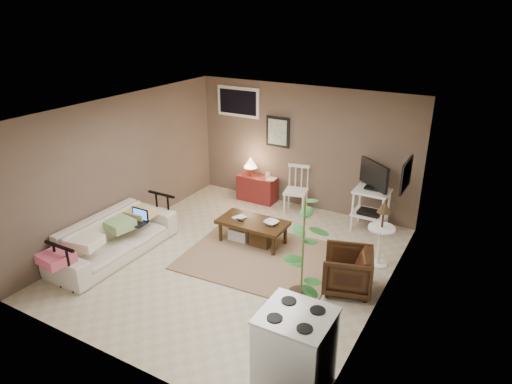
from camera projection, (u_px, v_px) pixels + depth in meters
The scene contains 20 objects.
floor at pixel (236, 261), 7.23m from camera, with size 5.00×5.00×0.00m, color #C1B293.
art_back at pixel (278, 132), 8.91m from camera, with size 0.50×0.03×0.60m, color black.
art_right at pixel (406, 175), 6.48m from camera, with size 0.03×0.60×0.45m, color black.
window at pixel (238, 102), 9.13m from camera, with size 0.96×0.03×0.60m, color white.
rug at pixel (262, 257), 7.31m from camera, with size 2.37×1.90×0.02m, color #82644C.
coffee_table at pixel (252, 230), 7.68m from camera, with size 1.17×0.61×0.44m.
sofa at pixel (113, 232), 7.24m from camera, with size 2.16×0.63×0.84m, color beige.
sofa_pillows at pixel (102, 233), 6.98m from camera, with size 0.41×2.05×0.15m, color beige, non-canonical shape.
sofa_end_rails at pixel (119, 237), 7.21m from camera, with size 0.58×2.16×0.73m, color black, non-canonical shape.
laptop at pixel (138, 218), 7.40m from camera, with size 0.33×0.24×0.23m.
red_console at pixel (256, 186), 9.34m from camera, with size 0.80×0.35×0.92m.
spindle_chair at pixel (296, 191), 8.75m from camera, with size 0.50×0.50×0.93m.
tv_stand at pixel (372, 195), 7.99m from camera, with size 0.62×0.53×1.27m.
side_table at pixel (382, 226), 6.86m from camera, with size 0.41×0.41×1.09m.
armchair at pixel (347, 269), 6.38m from camera, with size 0.66×0.62×0.68m, color black.
potted_plant at pixel (303, 255), 5.61m from camera, with size 0.43×0.43×1.70m.
stove at pixel (295, 351), 4.69m from camera, with size 0.72×0.67×0.94m.
bowl at pixel (271, 218), 7.45m from camera, with size 0.23×0.06×0.23m, color #36230E.
book_table at pixel (237, 210), 7.74m from camera, with size 0.16×0.02×0.22m, color #36230E.
book_console at pixel (268, 174), 9.06m from camera, with size 0.17×0.02×0.23m, color #36230E.
Camera 1 is at (3.36, -5.29, 3.78)m, focal length 32.00 mm.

